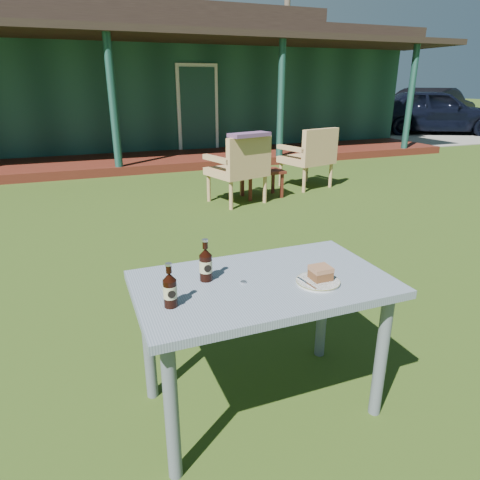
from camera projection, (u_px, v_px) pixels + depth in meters
name	position (u px, v px, depth m)	size (l,w,h in m)	color
ground	(185.00, 281.00, 3.66)	(80.00, 80.00, 0.00)	#334916
pavilion	(94.00, 82.00, 11.32)	(15.80, 8.30, 3.45)	#183E35
gravel_strip	(421.00, 132.00, 14.67)	(9.00, 6.00, 0.02)	gray
tree_mid	(143.00, 8.00, 19.23)	(0.28, 0.28, 9.50)	brown
car_near	(433.00, 111.00, 14.06)	(1.70, 4.23, 1.44)	black
car_far	(432.00, 109.00, 15.49)	(1.52, 4.37, 1.44)	black
cafe_table	(263.00, 299.00, 2.05)	(1.20, 0.70, 0.72)	slate
plate	(318.00, 282.00, 1.98)	(0.20, 0.20, 0.01)	silver
cake_slice	(321.00, 273.00, 1.99)	(0.09, 0.09, 0.06)	brown
fork	(307.00, 283.00, 1.95)	(0.01, 0.14, 0.00)	silver
cola_bottle_near	(206.00, 264.00, 1.99)	(0.06, 0.06, 0.21)	black
cola_bottle_far	(170.00, 289.00, 1.76)	(0.06, 0.06, 0.19)	black
bottle_cap	(243.00, 282.00, 1.99)	(0.03, 0.03, 0.01)	silver
armchair_left	(241.00, 166.00, 5.85)	(0.84, 0.81, 0.94)	tan
armchair_right	(311.00, 155.00, 6.75)	(0.84, 0.81, 0.95)	tan
floral_throw	(249.00, 135.00, 5.56)	(0.57, 0.22, 0.05)	#654169
side_table	(262.00, 174.00, 6.25)	(0.60, 0.40, 0.40)	#521E14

